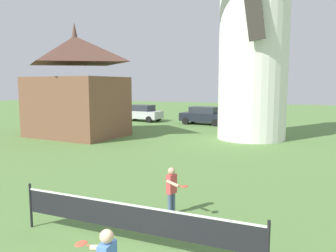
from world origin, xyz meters
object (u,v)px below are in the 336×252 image
(chapel, at_px, (76,88))
(parked_car_silver, at_px, (142,113))
(windmill, at_px, (254,32))
(stray_ball, at_px, (38,199))
(parked_car_black, at_px, (204,115))
(player_far, at_px, (172,188))
(tennis_net, at_px, (131,218))

(chapel, bearing_deg, parked_car_silver, 91.71)
(windmill, xyz_separation_m, stray_ball, (-3.84, -14.62, -6.65))
(stray_ball, xyz_separation_m, parked_car_black, (-1.29, 20.91, 0.70))
(parked_car_black, height_order, chapel, chapel)
(stray_ball, relative_size, chapel, 0.03)
(windmill, bearing_deg, parked_car_black, 129.14)
(windmill, relative_size, parked_car_black, 3.31)
(player_far, bearing_deg, chapel, 137.43)
(parked_car_black, relative_size, chapel, 0.55)
(parked_car_silver, bearing_deg, player_far, -60.45)
(windmill, height_order, parked_car_black, windmill)
(parked_car_silver, distance_m, parked_car_black, 6.29)
(tennis_net, bearing_deg, windmill, 90.32)
(stray_ball, bearing_deg, player_far, 10.46)
(parked_car_silver, bearing_deg, windmill, -29.80)
(parked_car_black, bearing_deg, tennis_net, -76.83)
(windmill, distance_m, parked_car_black, 10.06)
(tennis_net, relative_size, parked_car_black, 1.35)
(windmill, height_order, chapel, windmill)
(tennis_net, xyz_separation_m, chapel, (-11.19, 12.45, 2.59))
(stray_ball, height_order, parked_car_silver, parked_car_silver)
(player_far, distance_m, stray_ball, 4.12)
(windmill, relative_size, chapel, 1.83)
(tennis_net, distance_m, player_far, 2.10)
(player_far, height_order, parked_car_black, parked_car_black)
(parked_car_black, bearing_deg, windmill, -50.86)
(tennis_net, relative_size, chapel, 0.75)
(parked_car_silver, height_order, parked_car_black, same)
(windmill, height_order, player_far, windmill)
(player_far, relative_size, chapel, 0.17)
(tennis_net, xyz_separation_m, stray_ball, (-3.93, 1.36, -0.58))
(windmill, xyz_separation_m, parked_car_black, (-5.12, 6.30, -5.94))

